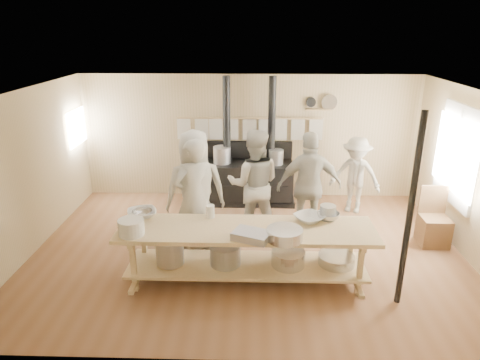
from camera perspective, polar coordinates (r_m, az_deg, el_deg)
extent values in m
plane|color=brown|center=(7.21, 0.95, -9.30)|extent=(7.00, 7.00, 0.00)
plane|color=tan|center=(9.06, 1.24, 5.76)|extent=(7.00, 0.00, 7.00)
plane|color=tan|center=(4.39, 0.54, -10.40)|extent=(7.00, 0.00, 7.00)
plane|color=tan|center=(7.57, -26.54, 0.72)|extent=(0.00, 5.00, 5.00)
plane|color=tan|center=(7.50, 28.84, 0.17)|extent=(0.00, 5.00, 5.00)
plane|color=beige|center=(6.36, 1.08, 11.62)|extent=(7.00, 7.00, 0.00)
cube|color=beige|center=(7.94, 27.04, 2.99)|extent=(0.06, 1.35, 1.65)
plane|color=white|center=(7.92, 26.78, 3.00)|extent=(0.00, 1.50, 1.50)
cube|color=beige|center=(7.92, 26.71, 3.00)|extent=(0.02, 0.03, 1.50)
plane|color=white|center=(9.21, -20.94, 6.59)|extent=(0.00, 0.90, 0.90)
cube|color=black|center=(8.94, 1.17, -0.32)|extent=(1.80, 0.70, 0.85)
cube|color=black|center=(9.08, 1.15, -2.54)|extent=(1.90, 0.75, 0.10)
cube|color=black|center=(9.03, 1.22, 4.06)|extent=(1.80, 0.12, 0.35)
cylinder|color=black|center=(8.64, -1.78, 7.94)|extent=(0.15, 0.15, 1.75)
cylinder|color=black|center=(8.64, 4.25, 7.89)|extent=(0.15, 0.15, 1.75)
cylinder|color=#B2B2B7|center=(8.78, -2.40, 3.37)|extent=(0.36, 0.36, 0.34)
cylinder|color=gray|center=(8.72, 4.81, 3.08)|extent=(0.30, 0.30, 0.30)
cylinder|color=tan|center=(8.87, 1.25, 8.23)|extent=(3.00, 0.04, 0.04)
cube|color=beige|center=(9.03, -7.42, 6.85)|extent=(0.28, 0.01, 0.46)
cube|color=beige|center=(8.99, -5.28, 6.86)|extent=(0.28, 0.01, 0.46)
cube|color=beige|center=(8.95, -3.12, 6.87)|extent=(0.28, 0.01, 0.46)
cube|color=beige|center=(8.93, -0.94, 6.86)|extent=(0.28, 0.01, 0.46)
cube|color=beige|center=(8.92, 1.24, 6.85)|extent=(0.28, 0.01, 0.46)
cube|color=beige|center=(8.92, 3.42, 6.82)|extent=(0.28, 0.01, 0.46)
cube|color=beige|center=(8.94, 5.60, 6.79)|extent=(0.28, 0.01, 0.46)
cube|color=beige|center=(8.97, 7.77, 6.74)|extent=(0.28, 0.01, 0.46)
cube|color=beige|center=(9.01, 9.91, 6.69)|extent=(0.28, 0.01, 0.46)
cube|color=tan|center=(8.96, 10.37, 9.20)|extent=(0.50, 0.14, 0.03)
cylinder|color=black|center=(8.93, 9.45, 10.20)|extent=(0.20, 0.04, 0.20)
cylinder|color=silver|center=(8.99, 11.82, 10.11)|extent=(0.32, 0.03, 0.32)
cube|color=tan|center=(6.03, 0.86, -6.66)|extent=(3.60, 0.90, 0.06)
cube|color=tan|center=(6.30, 0.84, -11.30)|extent=(3.40, 0.80, 0.04)
cube|color=tan|center=(6.33, 0.83, -11.69)|extent=(3.30, 0.06, 0.06)
cube|color=tan|center=(6.17, -14.02, -10.80)|extent=(0.07, 0.07, 0.85)
cube|color=tan|center=(6.68, -12.68, -8.20)|extent=(0.07, 0.07, 0.85)
cube|color=tan|center=(6.13, 15.72, -11.18)|extent=(0.07, 0.07, 0.85)
cube|color=tan|center=(6.64, 14.54, -8.53)|extent=(0.07, 0.07, 0.85)
cylinder|color=#B2B2B7|center=(6.31, -9.34, -9.37)|extent=(0.40, 0.40, 0.38)
cylinder|color=gray|center=(6.23, -1.96, -9.92)|extent=(0.44, 0.44, 0.30)
cylinder|color=silver|center=(6.26, 6.43, -10.30)|extent=(0.48, 0.48, 0.22)
cylinder|color=silver|center=(6.37, 12.81, -10.52)|extent=(0.52, 0.52, 0.14)
cylinder|color=black|center=(5.76, 21.71, -4.20)|extent=(0.08, 0.08, 2.60)
imported|color=#B0AE9C|center=(6.79, -6.10, -2.26)|extent=(0.84, 0.78, 1.93)
imported|color=#B0AE9C|center=(7.33, 1.87, -0.54)|extent=(0.94, 0.74, 1.91)
imported|color=#B0AE9C|center=(6.92, -5.93, -1.49)|extent=(1.10, 0.85, 2.01)
imported|color=#B0AE9C|center=(7.35, 9.21, -0.83)|extent=(1.15, 0.57, 1.89)
imported|color=#B0AE9C|center=(8.64, 15.13, 0.63)|extent=(1.13, 0.93, 1.53)
cube|color=brown|center=(7.99, 24.37, -6.18)|extent=(0.47, 0.47, 0.49)
cube|color=brown|center=(7.98, 24.33, -2.53)|extent=(0.46, 0.05, 0.55)
imported|color=silver|center=(6.50, -12.93, -4.36)|extent=(0.54, 0.54, 0.10)
imported|color=silver|center=(6.50, -12.93, -4.39)|extent=(0.41, 0.41, 0.10)
imported|color=silver|center=(6.27, 9.22, -5.04)|extent=(0.57, 0.57, 0.10)
imported|color=silver|center=(6.39, 11.69, -4.70)|extent=(0.33, 0.33, 0.10)
cube|color=#B2B2B7|center=(5.69, 1.55, -7.41)|extent=(0.56, 0.48, 0.11)
cylinder|color=silver|center=(5.70, 5.97, -7.22)|extent=(0.54, 0.54, 0.15)
cylinder|color=gray|center=(6.36, 11.61, -4.24)|extent=(0.25, 0.25, 0.21)
cylinder|color=silver|center=(5.97, -14.30, -6.10)|extent=(0.46, 0.46, 0.22)
cylinder|color=silver|center=(6.30, -3.98, -4.20)|extent=(0.13, 0.13, 0.20)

